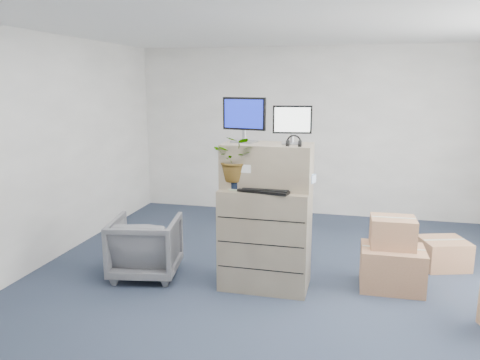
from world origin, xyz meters
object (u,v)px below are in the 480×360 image
Objects in this scene: filing_cabinet_lower at (266,238)px; potted_plant at (236,165)px; office_chair at (146,244)px; monitor_left at (244,117)px; keyboard at (265,191)px; water_bottle at (270,174)px; monitor_right at (292,123)px.

potted_plant is (-0.30, -0.10, 0.81)m from filing_cabinet_lower.
filing_cabinet_lower is 1.41m from office_chair.
keyboard is at bearing -31.68° from monitor_left.
potted_plant reaches higher than filing_cabinet_lower.
monitor_left reaches higher than keyboard.
monitor_left is at bearing 148.69° from keyboard.
filing_cabinet_lower is 0.59m from keyboard.
keyboard reaches higher than office_chair.
monitor_left is 0.91× the size of keyboard.
monitor_left is at bearing 161.79° from filing_cabinet_lower.
monitor_left is at bearing 173.27° from water_bottle.
water_bottle is at bearing 58.44° from filing_cabinet_lower.
monitor_right reaches higher than office_chair.
office_chair is (-1.42, 0.12, -0.74)m from keyboard.
monitor_right is at bearing 8.19° from monitor_left.
water_bottle is at bearing 24.99° from potted_plant.
keyboard reaches higher than filing_cabinet_lower.
filing_cabinet_lower is 2.73× the size of monitor_right.
water_bottle is 0.57× the size of potted_plant.
potted_plant is 1.47m from office_chair.
water_bottle is 0.39m from potted_plant.
filing_cabinet_lower is 3.76× the size of water_bottle.
monitor_right is at bearing 173.83° from office_chair.
monitor_right is (0.25, 0.07, 1.25)m from filing_cabinet_lower.
potted_plant is at bearing 166.95° from office_chair.
keyboard is 1.03× the size of potted_plant.
office_chair is at bearing -173.77° from keyboard.
monitor_left is at bearing 78.16° from potted_plant.
keyboard is (0.28, -0.26, -0.73)m from monitor_left.
water_bottle is at bearing 3.86° from monitor_left.
keyboard is at bearing 165.08° from office_chair.
water_bottle reaches higher than keyboard.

